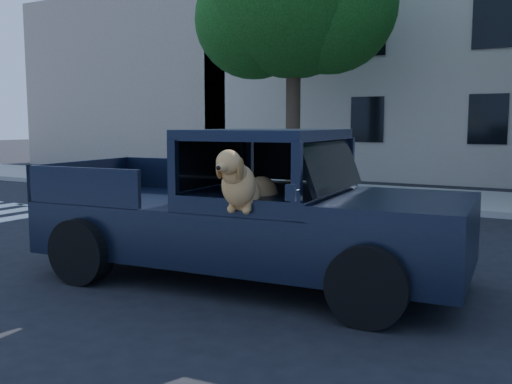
# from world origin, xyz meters

# --- Properties ---
(ground) EXTENTS (120.00, 120.00, 0.00)m
(ground) POSITION_xyz_m (0.00, 0.00, 0.00)
(ground) COLOR black
(ground) RESTS_ON ground
(far_sidewalk) EXTENTS (60.00, 4.00, 0.15)m
(far_sidewalk) POSITION_xyz_m (0.00, 9.20, 0.07)
(far_sidewalk) COLOR gray
(far_sidewalk) RESTS_ON ground
(lane_stripes) EXTENTS (21.60, 0.14, 0.01)m
(lane_stripes) POSITION_xyz_m (2.00, 3.40, 0.01)
(lane_stripes) COLOR silver
(lane_stripes) RESTS_ON ground
(building_left) EXTENTS (12.00, 6.00, 8.00)m
(building_left) POSITION_xyz_m (-15.00, 16.50, 4.00)
(building_left) COLOR tan
(building_left) RESTS_ON ground
(pickup_truck) EXTENTS (5.71, 3.00, 1.98)m
(pickup_truck) POSITION_xyz_m (-0.13, 0.25, 0.67)
(pickup_truck) COLOR black
(pickup_truck) RESTS_ON ground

